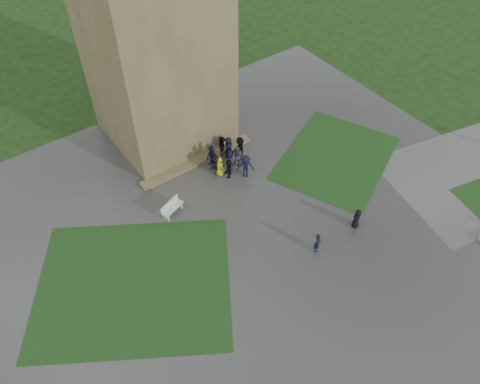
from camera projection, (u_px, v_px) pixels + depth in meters
ground at (292, 259)px, 28.13m from camera, size 120.00×120.00×0.00m
plaza at (271, 238)px, 29.24m from camera, size 34.00×34.00×0.02m
lawn_inset_left at (134, 284)px, 26.91m from camera, size 14.10×13.46×0.01m
lawn_inset_right at (336, 158)px, 34.33m from camera, size 11.12×10.15×0.01m
tower at (151, 22)px, 29.97m from camera, size 8.00×8.00×18.00m
tower_plinth at (197, 161)px, 33.95m from camera, size 9.00×0.80×0.22m
bench at (172, 208)px, 30.31m from camera, size 1.74×1.07×0.96m
visitor_cluster at (228, 155)px, 33.01m from camera, size 3.81×4.24×2.43m
pedestrian_mid at (318, 243)px, 28.07m from camera, size 0.63×0.59×1.45m
pedestrian_near at (357, 218)px, 29.39m from camera, size 0.84×0.72×1.44m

